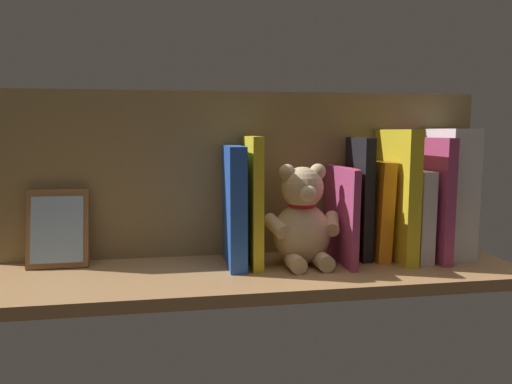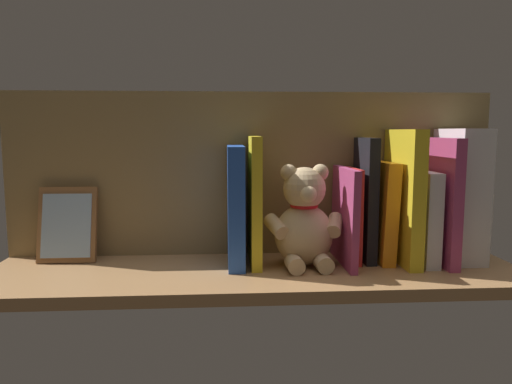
{
  "view_description": "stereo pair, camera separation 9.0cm",
  "coord_description": "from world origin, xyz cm",
  "px_view_note": "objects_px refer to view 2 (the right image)",
  "views": [
    {
      "loc": [
        14.83,
        87.68,
        25.81
      ],
      "look_at": [
        0.0,
        0.0,
        14.55
      ],
      "focal_mm": 33.93,
      "sensor_mm": 36.0,
      "label": 1
    },
    {
      "loc": [
        5.94,
        88.73,
        25.81
      ],
      "look_at": [
        0.0,
        0.0,
        14.55
      ],
      "focal_mm": 33.93,
      "sensor_mm": 36.0,
      "label": 2
    }
  ],
  "objects_px": {
    "picture_frame_leaning": "(67,225)",
    "dictionary_thick_white": "(460,195)",
    "teddy_bear": "(304,221)",
    "book_0": "(439,200)"
  },
  "relations": [
    {
      "from": "dictionary_thick_white",
      "to": "teddy_bear",
      "type": "height_order",
      "value": "dictionary_thick_white"
    },
    {
      "from": "dictionary_thick_white",
      "to": "teddy_bear",
      "type": "relative_size",
      "value": 1.34
    },
    {
      "from": "dictionary_thick_white",
      "to": "picture_frame_leaning",
      "type": "height_order",
      "value": "dictionary_thick_white"
    },
    {
      "from": "book_0",
      "to": "dictionary_thick_white",
      "type": "bearing_deg",
      "value": -164.15
    },
    {
      "from": "dictionary_thick_white",
      "to": "book_0",
      "type": "relative_size",
      "value": 1.07
    },
    {
      "from": "book_0",
      "to": "teddy_bear",
      "type": "distance_m",
      "value": 0.27
    },
    {
      "from": "picture_frame_leaning",
      "to": "dictionary_thick_white",
      "type": "bearing_deg",
      "value": 177.13
    },
    {
      "from": "book_0",
      "to": "picture_frame_leaning",
      "type": "height_order",
      "value": "book_0"
    },
    {
      "from": "teddy_bear",
      "to": "picture_frame_leaning",
      "type": "height_order",
      "value": "teddy_bear"
    },
    {
      "from": "dictionary_thick_white",
      "to": "teddy_bear",
      "type": "bearing_deg",
      "value": 4.35
    }
  ]
}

